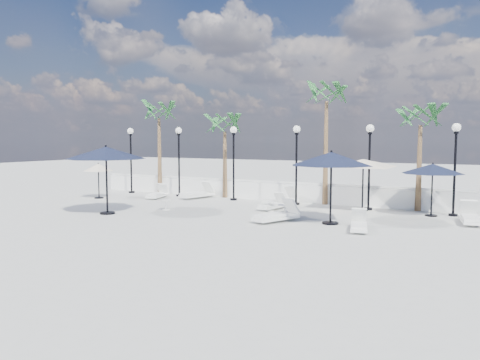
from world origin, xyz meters
The scene contains 27 objects.
ground centered at (0.00, 0.00, 0.00)m, with size 100.00×100.00×0.00m, color #A7A7A2.
balustrade centered at (0.00, 7.50, 0.47)m, with size 26.00×0.30×1.01m.
lamppost_0 centered at (-10.50, 6.50, 2.49)m, with size 0.36×0.36×3.84m.
lamppost_1 centered at (-7.00, 6.50, 2.49)m, with size 0.36×0.36×3.84m.
lamppost_2 centered at (-3.50, 6.50, 2.49)m, with size 0.36×0.36×3.84m.
lamppost_3 centered at (0.00, 6.50, 2.49)m, with size 0.36×0.36×3.84m.
lamppost_4 centered at (3.50, 6.50, 2.49)m, with size 0.36×0.36×3.84m.
lamppost_5 centered at (7.00, 6.50, 2.49)m, with size 0.36×0.36×3.84m.
palm_0 centered at (-9.00, 7.30, 4.53)m, with size 2.60×2.60×5.50m.
palm_1 centered at (-4.50, 7.30, 3.75)m, with size 2.60×2.60×4.70m.
palm_2 centered at (1.20, 7.30, 5.12)m, with size 2.60×2.60×6.10m.
palm_3 centered at (5.50, 7.30, 3.95)m, with size 2.60×2.60×4.90m.
lounger_0 centered at (-7.48, 5.18, 0.22)m, with size 1.02×1.87×0.67m.
lounger_1 centered at (-5.60, 6.22, 0.26)m, with size 1.16×2.19×0.78m.
lounger_2 centered at (-0.33, 4.50, 0.22)m, with size 0.82×1.84×0.66m.
lounger_3 centered at (1.14, 1.69, 0.25)m, with size 1.38×2.11×0.76m.
lounger_4 centered at (-0.67, 6.22, 0.26)m, with size 1.25×2.13×0.76m.
lounger_5 centered at (7.71, 4.85, 0.25)m, with size 0.96×2.06×0.74m.
lounger_7 centered at (4.39, 1.47, 0.21)m, with size 0.96×1.79×0.64m.
side_table_0 centered at (-4.51, 2.10, 0.27)m, with size 0.46×0.46×0.45m.
side_table_1 centered at (1.02, 2.77, 0.31)m, with size 0.53×0.53×0.52m.
side_table_2 centered at (-0.19, 3.95, 0.28)m, with size 0.47×0.47×0.46m.
parasol_navy_left centered at (-5.99, -0.03, 2.59)m, with size 3.33×3.33×2.94m.
parasol_navy_mid centered at (6.21, 6.02, 1.96)m, with size 2.48×2.48×2.23m.
parasol_navy_right centered at (3.11, 2.26, 2.44)m, with size 3.10×3.10×2.78m.
parasol_cream_sq_a centered at (3.31, 6.20, 2.29)m, with size 5.04×5.04×2.48m.
parasol_cream_small centered at (-10.25, 3.66, 1.65)m, with size 1.57×1.57×1.93m.
Camera 1 is at (8.53, -14.60, 3.18)m, focal length 35.00 mm.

